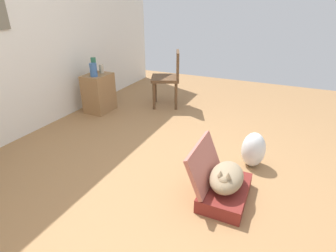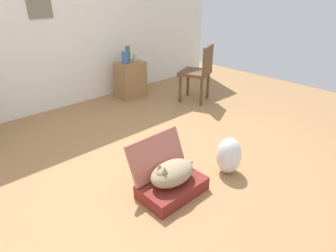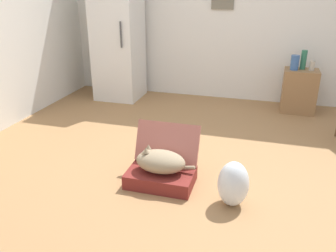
{
  "view_description": "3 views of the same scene",
  "coord_description": "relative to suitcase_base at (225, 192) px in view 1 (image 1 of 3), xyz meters",
  "views": [
    {
      "loc": [
        -2.1,
        -0.79,
        1.59
      ],
      "look_at": [
        0.01,
        0.17,
        0.5
      ],
      "focal_mm": 28.26,
      "sensor_mm": 36.0,
      "label": 1
    },
    {
      "loc": [
        -1.62,
        -1.95,
        1.68
      ],
      "look_at": [
        -0.03,
        -0.24,
        0.55
      ],
      "focal_mm": 30.41,
      "sensor_mm": 36.0,
      "label": 2
    },
    {
      "loc": [
        0.61,
        -3.0,
        1.66
      ],
      "look_at": [
        -0.29,
        0.11,
        0.31
      ],
      "focal_mm": 36.94,
      "sensor_mm": 36.0,
      "label": 3
    }
  ],
  "objects": [
    {
      "name": "side_table",
      "position": [
        1.26,
        2.32,
        0.23
      ],
      "size": [
        0.44,
        0.34,
        0.59
      ],
      "primitive_type": "cube",
      "color": "olive",
      "rests_on": "ground"
    },
    {
      "name": "chair",
      "position": [
        1.93,
        1.41,
        0.44
      ],
      "size": [
        0.59,
        0.58,
        0.9
      ],
      "rotation": [
        0.0,
        0.0,
        -2.73
      ],
      "color": "brown",
      "rests_on": "ground"
    },
    {
      "name": "vase_tall",
      "position": [
        1.15,
        2.28,
        0.62
      ],
      "size": [
        0.11,
        0.11,
        0.19
      ],
      "primitive_type": "cylinder",
      "color": "#38609E",
      "rests_on": "side_table"
    },
    {
      "name": "cat",
      "position": [
        -0.01,
        0.0,
        0.16
      ],
      "size": [
        0.52,
        0.28,
        0.23
      ],
      "color": "#998466",
      "rests_on": "suitcase_base"
    },
    {
      "name": "suitcase_base",
      "position": [
        0.0,
        0.0,
        0.0
      ],
      "size": [
        0.58,
        0.38,
        0.13
      ],
      "primitive_type": "cube",
      "color": "maroon",
      "rests_on": "ground"
    },
    {
      "name": "ground_plane",
      "position": [
        0.19,
        0.47,
        -0.06
      ],
      "size": [
        7.68,
        7.68,
        0.0
      ],
      "primitive_type": "plane",
      "color": "#9E7247",
      "rests_on": "ground"
    },
    {
      "name": "vase_round",
      "position": [
        1.26,
        2.36,
        0.65
      ],
      "size": [
        0.07,
        0.07,
        0.25
      ],
      "primitive_type": "cylinder",
      "color": "#2D7051",
      "rests_on": "side_table"
    },
    {
      "name": "vase_short",
      "position": [
        1.37,
        2.31,
        0.59
      ],
      "size": [
        0.07,
        0.07,
        0.13
      ],
      "primitive_type": "cylinder",
      "color": "#B7AD99",
      "rests_on": "side_table"
    },
    {
      "name": "wall_back",
      "position": [
        0.19,
        2.73,
        1.24
      ],
      "size": [
        6.4,
        0.15,
        2.6
      ],
      "color": "silver",
      "rests_on": "ground"
    },
    {
      "name": "suitcase_lid",
      "position": [
        0.0,
        0.21,
        0.24
      ],
      "size": [
        0.58,
        0.18,
        0.36
      ],
      "primitive_type": "cube",
      "rotation": [
        1.18,
        0.0,
        0.0
      ],
      "color": "#B26356",
      "rests_on": "suitcase_base"
    },
    {
      "name": "plastic_bag_white",
      "position": [
        0.64,
        -0.13,
        0.13
      ],
      "size": [
        0.25,
        0.24,
        0.38
      ],
      "primitive_type": "ellipsoid",
      "color": "silver",
      "rests_on": "ground"
    }
  ]
}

